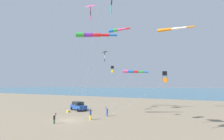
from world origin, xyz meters
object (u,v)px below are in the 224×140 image
object	(u,v)px
kite_windsock_purple_drifting	(132,72)
kite_box_green_low_center	(112,69)
person_adult_flyer	(90,113)
person_child_green_jacket	(107,111)
kite_windsock_yellow_midlevel	(116,30)
person_child_grey_jacket	(54,118)
kite_delta_teal_far_right	(90,6)
kite_windsock_magenta_far_left	(91,35)
kite_windsock_small_distant	(170,29)
kite_box_long_streamer_right	(165,77)
kite_delta_white_trailing	(105,52)
cooler_box	(68,111)
parked_car	(78,106)

from	to	relation	value
kite_windsock_purple_drifting	kite_box_green_low_center	world-z (taller)	kite_box_green_low_center
person_adult_flyer	person_child_green_jacket	xyz separation A→B (m)	(-3.70, 1.12, -0.08)
person_adult_flyer	kite_windsock_yellow_midlevel	xyz separation A→B (m)	(-10.00, 0.22, 16.91)
person_child_grey_jacket	kite_delta_teal_far_right	distance (m)	22.57
kite_delta_teal_far_right	person_adult_flyer	bearing A→B (deg)	36.44
person_child_green_jacket	kite_windsock_purple_drifting	bearing A→B (deg)	178.06
person_adult_flyer	kite_delta_teal_far_right	size ratio (longest dim) A/B	0.08
kite_windsock_magenta_far_left	kite_windsock_purple_drifting	bearing A→B (deg)	171.11
person_child_grey_jacket	kite_windsock_purple_drifting	bearing A→B (deg)	167.00
kite_windsock_small_distant	kite_box_long_streamer_right	world-z (taller)	kite_windsock_small_distant
person_adult_flyer	kite_windsock_magenta_far_left	distance (m)	13.47
person_adult_flyer	kite_delta_white_trailing	bearing A→B (deg)	-165.11
person_child_green_jacket	kite_box_long_streamer_right	size ratio (longest dim) A/B	0.17
person_child_green_jacket	kite_windsock_yellow_midlevel	distance (m)	18.15
cooler_box	kite_box_green_low_center	bearing A→B (deg)	120.98
kite_box_long_streamer_right	kite_windsock_small_distant	bearing A→B (deg)	179.14
person_adult_flyer	person_child_green_jacket	distance (m)	3.86
kite_delta_white_trailing	kite_windsock_purple_drifting	bearing A→B (deg)	150.30
kite_windsock_small_distant	kite_windsock_yellow_midlevel	distance (m)	11.95
person_adult_flyer	kite_windsock_magenta_far_left	world-z (taller)	kite_windsock_magenta_far_left
kite_delta_teal_far_right	kite_delta_white_trailing	bearing A→B (deg)	173.17
person_child_grey_jacket	kite_windsock_purple_drifting	distance (m)	23.12
kite_box_green_low_center	person_adult_flyer	bearing A→B (deg)	1.01
kite_delta_white_trailing	kite_windsock_yellow_midlevel	size ratio (longest dim) A/B	0.73
cooler_box	kite_box_green_low_center	distance (m)	12.52
person_adult_flyer	kite_windsock_small_distant	size ratio (longest dim) A/B	0.10
kite_delta_teal_far_right	kite_windsock_purple_drifting	size ratio (longest dim) A/B	1.64
kite_windsock_yellow_midlevel	person_child_green_jacket	bearing A→B (deg)	8.17
cooler_box	kite_delta_teal_far_right	bearing A→B (deg)	94.32
cooler_box	kite_box_long_streamer_right	bearing A→B (deg)	91.73
person_child_grey_jacket	kite_windsock_magenta_far_left	size ratio (longest dim) A/B	0.10
kite_delta_teal_far_right	cooler_box	bearing A→B (deg)	-85.68
person_child_green_jacket	person_child_grey_jacket	world-z (taller)	person_child_green_jacket
kite_windsock_purple_drifting	person_adult_flyer	bearing A→B (deg)	-5.35
kite_box_green_low_center	person_child_grey_jacket	bearing A→B (deg)	-13.67
cooler_box	person_child_green_jacket	world-z (taller)	person_child_green_jacket
cooler_box	kite_windsock_magenta_far_left	bearing A→B (deg)	68.90
person_child_grey_jacket	kite_windsock_yellow_midlevel	xyz separation A→B (m)	(-14.39, 3.52, 17.11)
person_child_green_jacket	kite_box_long_streamer_right	bearing A→B (deg)	94.59
parked_car	kite_delta_teal_far_right	bearing A→B (deg)	60.20
kite_windsock_magenta_far_left	person_adult_flyer	bearing A→B (deg)	35.76
person_adult_flyer	kite_windsock_purple_drifting	xyz separation A→B (m)	(-16.70, 1.56, 7.94)
cooler_box	kite_windsock_yellow_midlevel	size ratio (longest dim) A/B	0.03
kite_windsock_purple_drifting	kite_windsock_magenta_far_left	xyz separation A→B (m)	(15.50, -2.43, 5.45)
person_adult_flyer	kite_box_green_low_center	distance (m)	11.65
cooler_box	person_child_green_jacket	xyz separation A→B (m)	(0.22, 9.04, 0.70)
person_child_green_jacket	kite_delta_teal_far_right	bearing A→B (deg)	-97.76
cooler_box	kite_windsock_small_distant	xyz separation A→B (m)	(-10.79, 19.11, 17.72)
kite_delta_teal_far_right	kite_box_long_streamer_right	world-z (taller)	kite_delta_teal_far_right
person_adult_flyer	person_child_grey_jacket	bearing A→B (deg)	-37.02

